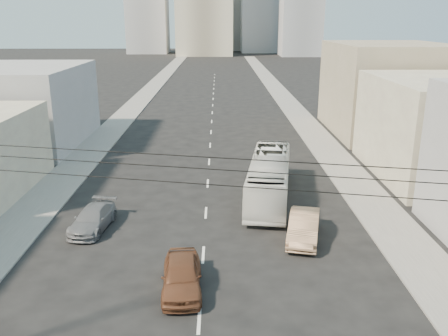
{
  "coord_description": "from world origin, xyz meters",
  "views": [
    {
      "loc": [
        0.87,
        -9.66,
        12.49
      ],
      "look_at": [
        1.21,
        18.94,
        3.5
      ],
      "focal_mm": 38.0,
      "sensor_mm": 36.0,
      "label": 1
    }
  ],
  "objects_px": {
    "city_bus": "(269,178)",
    "sedan_brown": "(182,275)",
    "sedan_tan": "(304,227)",
    "sedan_grey": "(93,219)"
  },
  "relations": [
    {
      "from": "sedan_grey",
      "to": "sedan_brown",
      "type": "bearing_deg",
      "value": -42.39
    },
    {
      "from": "sedan_tan",
      "to": "sedan_brown",
      "type": "bearing_deg",
      "value": -128.21
    },
    {
      "from": "sedan_brown",
      "to": "sedan_grey",
      "type": "relative_size",
      "value": 0.99
    },
    {
      "from": "city_bus",
      "to": "sedan_grey",
      "type": "height_order",
      "value": "city_bus"
    },
    {
      "from": "sedan_brown",
      "to": "sedan_grey",
      "type": "distance_m",
      "value": 9.3
    },
    {
      "from": "city_bus",
      "to": "sedan_tan",
      "type": "height_order",
      "value": "city_bus"
    },
    {
      "from": "sedan_brown",
      "to": "sedan_tan",
      "type": "height_order",
      "value": "sedan_tan"
    },
    {
      "from": "city_bus",
      "to": "sedan_brown",
      "type": "distance_m",
      "value": 13.38
    },
    {
      "from": "city_bus",
      "to": "sedan_brown",
      "type": "xyz_separation_m",
      "value": [
        -5.44,
        -12.2,
        -0.81
      ]
    },
    {
      "from": "sedan_tan",
      "to": "sedan_grey",
      "type": "distance_m",
      "value": 12.94
    }
  ]
}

